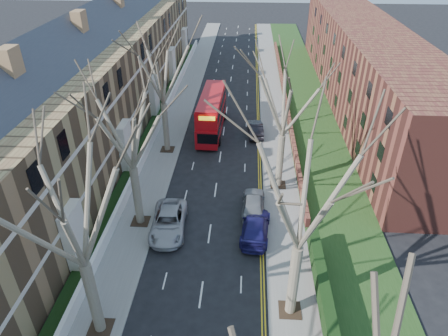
# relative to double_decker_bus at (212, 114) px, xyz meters

# --- Properties ---
(pavement_left) EXTENTS (3.00, 102.00, 0.12)m
(pavement_left) POSITION_rel_double_decker_bus_xyz_m (-4.63, 6.13, -2.08)
(pavement_left) COLOR slate
(pavement_left) RESTS_ON ground
(pavement_right) EXTENTS (3.00, 102.00, 0.12)m
(pavement_right) POSITION_rel_double_decker_bus_xyz_m (7.37, 6.13, -2.08)
(pavement_right) COLOR slate
(pavement_right) RESTS_ON ground
(terrace_left) EXTENTS (9.70, 78.00, 13.60)m
(terrace_left) POSITION_rel_double_decker_bus_xyz_m (-12.28, -1.87, 3.39)
(terrace_left) COLOR olive
(terrace_left) RESTS_ON ground
(flats_right) EXTENTS (13.97, 54.00, 10.00)m
(flats_right) POSITION_rel_double_decker_bus_xyz_m (18.83, 10.13, 2.84)
(flats_right) COLOR brown
(flats_right) RESTS_ON ground
(front_wall_left) EXTENTS (0.30, 78.00, 1.00)m
(front_wall_left) POSITION_rel_double_decker_bus_xyz_m (-6.28, -1.87, -1.52)
(front_wall_left) COLOR white
(front_wall_left) RESTS_ON ground
(grass_verge_right) EXTENTS (6.00, 102.00, 0.06)m
(grass_verge_right) POSITION_rel_double_decker_bus_xyz_m (11.87, 6.13, -1.99)
(grass_verge_right) COLOR #1D3D16
(grass_verge_right) RESTS_ON ground
(tree_left_mid) EXTENTS (10.50, 10.50, 14.71)m
(tree_left_mid) POSITION_rel_double_decker_bus_xyz_m (-4.33, -26.87, 7.41)
(tree_left_mid) COLOR #6B5E4D
(tree_left_mid) RESTS_ON ground
(tree_left_far) EXTENTS (10.15, 10.15, 14.22)m
(tree_left_far) POSITION_rel_double_decker_bus_xyz_m (-4.33, -16.87, 7.10)
(tree_left_far) COLOR #6B5E4D
(tree_left_far) RESTS_ON ground
(tree_left_dist) EXTENTS (10.50, 10.50, 14.71)m
(tree_left_dist) POSITION_rel_double_decker_bus_xyz_m (-4.33, -4.87, 7.41)
(tree_left_dist) COLOR #6B5E4D
(tree_left_dist) RESTS_ON ground
(tree_right_mid) EXTENTS (10.50, 10.50, 14.71)m
(tree_right_mid) POSITION_rel_double_decker_bus_xyz_m (7.07, -24.87, 7.41)
(tree_right_mid) COLOR #6B5E4D
(tree_right_mid) RESTS_ON ground
(tree_right_far) EXTENTS (10.15, 10.15, 14.22)m
(tree_right_far) POSITION_rel_double_decker_bus_xyz_m (7.07, -10.87, 7.10)
(tree_right_far) COLOR #6B5E4D
(tree_right_far) RESTS_ON ground
(double_decker_bus) EXTENTS (2.89, 10.47, 4.37)m
(double_decker_bus) POSITION_rel_double_decker_bus_xyz_m (0.00, 0.00, 0.00)
(double_decker_bus) COLOR #A40B11
(double_decker_bus) RESTS_ON ground
(car_left_far) EXTENTS (2.91, 5.79, 1.57)m
(car_left_far) POSITION_rel_double_decker_bus_xyz_m (-1.86, -17.61, -1.36)
(car_left_far) COLOR #A9A9AF
(car_left_far) RESTS_ON ground
(car_right_near) EXTENTS (2.56, 5.39, 1.52)m
(car_right_near) POSITION_rel_double_decker_bus_xyz_m (4.93, -17.72, -1.39)
(car_right_near) COLOR navy
(car_right_near) RESTS_ON ground
(car_right_mid) EXTENTS (2.04, 4.74, 1.59)m
(car_right_mid) POSITION_rel_double_decker_bus_xyz_m (4.78, -14.78, -1.35)
(car_right_mid) COLOR gray
(car_right_mid) RESTS_ON ground
(car_right_far) EXTENTS (1.88, 4.62, 1.49)m
(car_right_far) POSITION_rel_double_decker_bus_xyz_m (5.02, -0.55, -1.40)
(car_right_far) COLOR black
(car_right_far) RESTS_ON ground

